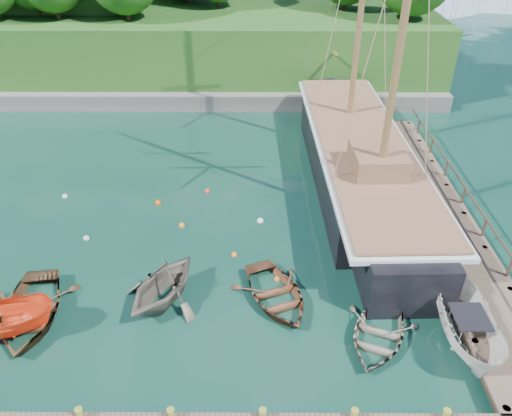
# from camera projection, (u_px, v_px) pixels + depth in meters

# --- Properties ---
(ground) EXTENTS (160.00, 160.00, 0.00)m
(ground) POSITION_uv_depth(u_px,v_px,m) (214.00, 317.00, 21.00)
(ground) COLOR #0F3229
(ground) RESTS_ON ground
(dock_east) EXTENTS (3.20, 24.00, 1.10)m
(dock_east) POSITION_uv_depth(u_px,v_px,m) (439.00, 215.00, 26.56)
(dock_east) COLOR #4E3D32
(dock_east) RESTS_ON ground
(rowboat_0) EXTENTS (4.22, 5.43, 1.03)m
(rowboat_0) POSITION_uv_depth(u_px,v_px,m) (32.00, 318.00, 20.94)
(rowboat_0) COLOR #523922
(rowboat_0) RESTS_ON ground
(rowboat_1) EXTENTS (5.11, 5.35, 2.19)m
(rowboat_1) POSITION_uv_depth(u_px,v_px,m) (165.00, 300.00, 21.83)
(rowboat_1) COLOR #635C51
(rowboat_1) RESTS_ON ground
(rowboat_2) EXTENTS (4.59, 5.26, 0.91)m
(rowboat_2) POSITION_uv_depth(u_px,v_px,m) (276.00, 300.00, 21.84)
(rowboat_2) COLOR brown
(rowboat_2) RESTS_ON ground
(rowboat_3) EXTENTS (4.33, 4.95, 0.85)m
(rowboat_3) POSITION_uv_depth(u_px,v_px,m) (376.00, 340.00, 19.96)
(rowboat_3) COLOR #6E695B
(rowboat_3) RESTS_ON ground
(motorboat_orange) EXTENTS (4.79, 2.29, 1.78)m
(motorboat_orange) POSITION_uv_depth(u_px,v_px,m) (3.00, 335.00, 20.20)
(motorboat_orange) COLOR #ED4218
(motorboat_orange) RESTS_ON ground
(cabin_boat_white) EXTENTS (2.22, 5.28, 2.00)m
(cabin_boat_white) POSITION_uv_depth(u_px,v_px,m) (462.00, 342.00, 19.87)
(cabin_boat_white) COLOR silver
(cabin_boat_white) RESTS_ON ground
(schooner) EXTENTS (5.90, 28.83, 21.37)m
(schooner) POSITION_uv_depth(u_px,v_px,m) (360.00, 165.00, 29.64)
(schooner) COLOR black
(schooner) RESTS_ON ground
(mooring_buoy_0) EXTENTS (0.31, 0.31, 0.31)m
(mooring_buoy_0) POSITION_uv_depth(u_px,v_px,m) (86.00, 239.00, 25.57)
(mooring_buoy_0) COLOR silver
(mooring_buoy_0) RESTS_ON ground
(mooring_buoy_1) EXTENTS (0.33, 0.33, 0.33)m
(mooring_buoy_1) POSITION_uv_depth(u_px,v_px,m) (182.00, 226.00, 26.51)
(mooring_buoy_1) COLOR orange
(mooring_buoy_1) RESTS_ON ground
(mooring_buoy_2) EXTENTS (0.31, 0.31, 0.31)m
(mooring_buoy_2) POSITION_uv_depth(u_px,v_px,m) (234.00, 255.00, 24.45)
(mooring_buoy_2) COLOR orange
(mooring_buoy_2) RESTS_ON ground
(mooring_buoy_3) EXTENTS (0.36, 0.36, 0.36)m
(mooring_buoy_3) POSITION_uv_depth(u_px,v_px,m) (260.00, 221.00, 26.87)
(mooring_buoy_3) COLOR white
(mooring_buoy_3) RESTS_ON ground
(mooring_buoy_4) EXTENTS (0.36, 0.36, 0.36)m
(mooring_buoy_4) POSITION_uv_depth(u_px,v_px,m) (158.00, 203.00, 28.35)
(mooring_buoy_4) COLOR #D95500
(mooring_buoy_4) RESTS_ON ground
(mooring_buoy_5) EXTENTS (0.34, 0.34, 0.34)m
(mooring_buoy_5) POSITION_uv_depth(u_px,v_px,m) (207.00, 192.00, 29.41)
(mooring_buoy_5) COLOR red
(mooring_buoy_5) RESTS_ON ground
(mooring_buoy_6) EXTENTS (0.31, 0.31, 0.31)m
(mooring_buoy_6) POSITION_uv_depth(u_px,v_px,m) (65.00, 197.00, 28.93)
(mooring_buoy_6) COLOR white
(mooring_buoy_6) RESTS_ON ground
(mooring_buoy_7) EXTENTS (0.30, 0.30, 0.30)m
(mooring_buoy_7) POSITION_uv_depth(u_px,v_px,m) (277.00, 280.00, 22.96)
(mooring_buoy_7) COLOR orange
(mooring_buoy_7) RESTS_ON ground
(headland) EXTENTS (51.00, 19.31, 12.90)m
(headland) POSITION_uv_depth(u_px,v_px,m) (92.00, 12.00, 44.13)
(headland) COLOR #474744
(headland) RESTS_ON ground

